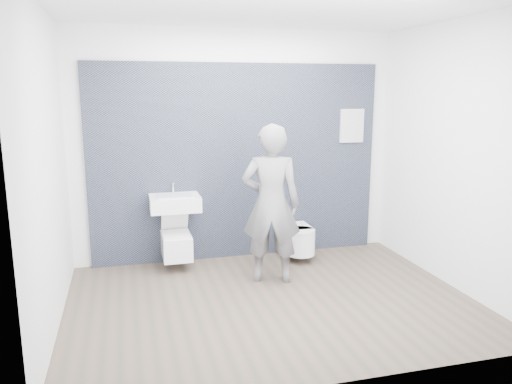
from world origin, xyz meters
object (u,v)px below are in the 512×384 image
object	(u,v)px
washbasin	(175,203)
toilet_rounded	(298,239)
toilet_square	(176,244)
visitor	(271,204)

from	to	relation	value
washbasin	toilet_rounded	size ratio (longest dim) A/B	0.98
washbasin	toilet_square	size ratio (longest dim) A/B	0.95
washbasin	visitor	world-z (taller)	visitor
toilet_rounded	visitor	xyz separation A→B (m)	(-0.53, -0.60, 0.62)
toilet_rounded	visitor	world-z (taller)	visitor
visitor	toilet_rounded	bearing A→B (deg)	-115.20
washbasin	visitor	distance (m)	1.19
toilet_square	toilet_rounded	xyz separation A→B (m)	(1.50, -0.06, -0.04)
toilet_rounded	washbasin	bearing A→B (deg)	176.90
toilet_square	visitor	distance (m)	1.30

